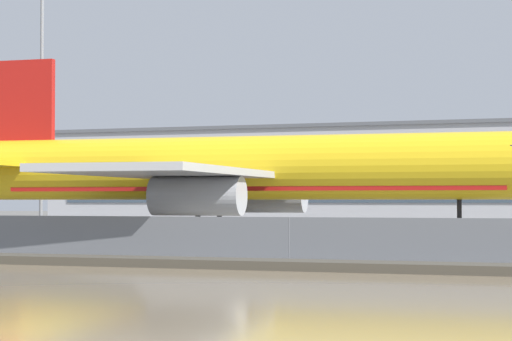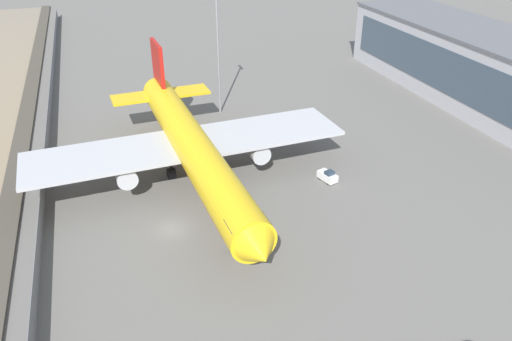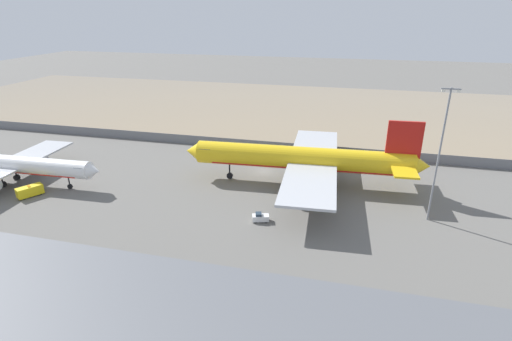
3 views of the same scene
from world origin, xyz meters
The scene contains 7 objects.
ground_plane centered at (0.00, 0.00, 0.00)m, with size 500.00×500.00×0.00m, color #66635E.
shoreline_seawall centered at (0.00, -20.50, 0.25)m, with size 320.00×3.00×0.50m.
perimeter_fence centered at (0.00, -16.00, 1.38)m, with size 280.00×0.10×2.76m.
cargo_jet_yellow centered at (-10.99, 5.27, 6.23)m, with size 55.54×47.58×16.32m.
baggage_tug centered at (-5.03, 24.72, 0.81)m, with size 3.51×2.41×1.80m.
terminal_building centered at (-18.63, 68.58, 7.21)m, with size 86.77×19.09×14.39m.
apron_light_mast_apron_west centered at (-36.48, 16.18, 14.16)m, with size 3.20×0.40×25.68m.
Camera 1 is at (17.55, -72.28, 3.72)m, focal length 70.00 mm.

